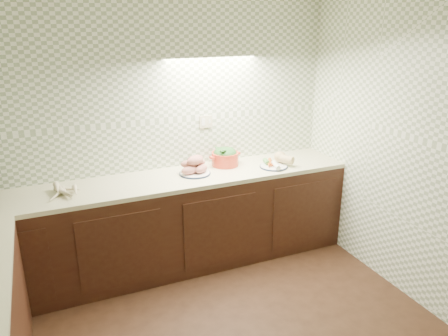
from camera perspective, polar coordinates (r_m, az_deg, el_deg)
name	(u,v)px	position (r m, az deg, el deg)	size (l,w,h in m)	color
room	(229,145)	(2.39, 0.72, 3.09)	(3.60, 3.60, 2.60)	black
counter	(103,289)	(3.34, -15.58, -15.03)	(3.60, 3.60, 0.90)	black
parsnip_pile	(71,192)	(3.80, -19.41, -2.92)	(0.31, 0.27, 0.08)	beige
sweet_potato_plate	(194,167)	(4.06, -3.88, 0.17)	(0.29, 0.29, 0.18)	#131E3A
onion_bowl	(193,165)	(4.17, -4.01, 0.43)	(0.17, 0.17, 0.13)	black
dutch_oven	(225,157)	(4.27, 0.15, 1.50)	(0.33, 0.30, 0.18)	red
veg_plate	(277,161)	(4.32, 6.89, 0.93)	(0.35, 0.35, 0.13)	#131E3A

